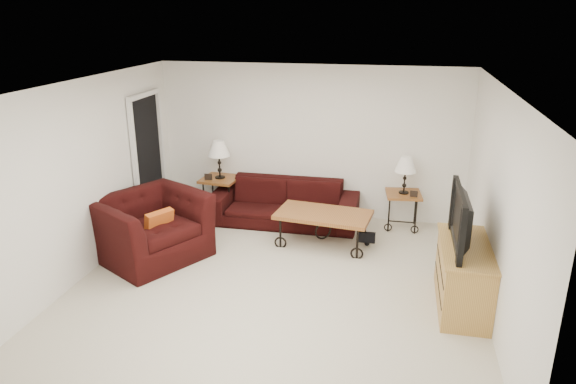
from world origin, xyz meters
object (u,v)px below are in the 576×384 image
object	(u,v)px
sofa	(284,203)
backpack	(368,231)
side_table_left	(221,196)
television	(468,219)
lamp_left	(219,160)
armchair	(151,227)
lamp_right	(405,175)
side_table_right	(402,210)
coffee_table	(323,229)
tv_stand	(463,276)

from	to	relation	value
sofa	backpack	size ratio (longest dim) A/B	4.96
side_table_left	television	bearing A→B (deg)	-31.31
lamp_left	armchair	bearing A→B (deg)	-102.36
armchair	sofa	bearing A→B (deg)	-13.28
television	lamp_right	bearing A→B (deg)	-163.22
sofa	side_table_right	xyz separation A→B (m)	(1.87, 0.18, -0.05)
side_table_right	coffee_table	bearing A→B (deg)	-141.37
backpack	sofa	bearing A→B (deg)	176.93
lamp_left	backpack	world-z (taller)	lamp_left
sofa	coffee_table	distance (m)	1.04
tv_stand	coffee_table	bearing A→B (deg)	143.75
side_table_left	coffee_table	xyz separation A→B (m)	(1.88, -0.90, -0.06)
sofa	coffee_table	xyz separation A→B (m)	(0.74, -0.72, -0.09)
side_table_left	lamp_right	xyz separation A→B (m)	(3.01, 0.00, 0.56)
side_table_left	tv_stand	bearing A→B (deg)	-31.17
side_table_left	backpack	size ratio (longest dim) A/B	1.34
side_table_right	backpack	bearing A→B (deg)	-120.90
side_table_left	lamp_left	xyz separation A→B (m)	(0.00, 0.00, 0.64)
side_table_right	lamp_left	distance (m)	3.09
sofa	backpack	bearing A→B (deg)	-24.64
coffee_table	backpack	size ratio (longest dim) A/B	2.84
lamp_left	coffee_table	size ratio (longest dim) A/B	0.47
lamp_right	side_table_left	bearing A→B (deg)	180.00
lamp_left	backpack	bearing A→B (deg)	-17.90
lamp_right	backpack	size ratio (longest dim) A/B	1.23
side_table_right	backpack	world-z (taller)	side_table_right
side_table_left	coffee_table	bearing A→B (deg)	-25.65
coffee_table	tv_stand	distance (m)	2.27
side_table_right	backpack	xyz separation A→B (m)	(-0.49, -0.82, -0.05)
lamp_left	armchair	xyz separation A→B (m)	(-0.39, -1.80, -0.50)
side_table_left	lamp_right	distance (m)	3.06
lamp_left	tv_stand	size ratio (longest dim) A/B	0.50
side_table_right	tv_stand	xyz separation A→B (m)	(0.70, -2.24, 0.09)
armchair	television	bearing A→B (deg)	-66.05
lamp_right	coffee_table	xyz separation A→B (m)	(-1.13, -0.90, -0.62)
television	side_table_left	bearing A→B (deg)	-121.31
armchair	television	size ratio (longest dim) A/B	1.21
lamp_right	armchair	distance (m)	3.88
lamp_left	lamp_right	xyz separation A→B (m)	(3.01, 0.00, -0.08)
side_table_right	lamp_right	distance (m)	0.58
coffee_table	lamp_right	bearing A→B (deg)	38.63
sofa	television	bearing A→B (deg)	-38.98
side_table_left	armchair	size ratio (longest dim) A/B	0.46
side_table_left	backpack	xyz separation A→B (m)	(2.53, -0.82, -0.08)
backpack	coffee_table	bearing A→B (deg)	-150.60
coffee_table	backpack	bearing A→B (deg)	7.83
tv_stand	television	world-z (taller)	television
side_table_left	coffee_table	distance (m)	2.09
side_table_left	lamp_left	distance (m)	0.64
side_table_left	coffee_table	world-z (taller)	side_table_left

